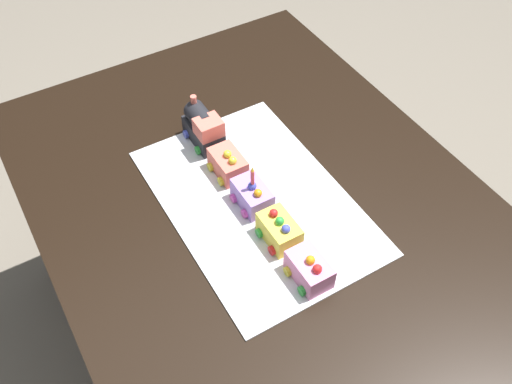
{
  "coord_description": "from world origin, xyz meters",
  "views": [
    {
      "loc": [
        0.72,
        -0.45,
        1.77
      ],
      "look_at": [
        -0.03,
        -0.01,
        0.77
      ],
      "focal_mm": 39.8,
      "sensor_mm": 36.0,
      "label": 1
    }
  ],
  "objects_px": {
    "cake_car_tanker_lavender": "(252,195)",
    "cake_car_hopper_lemon": "(279,230)",
    "cake_locomotive": "(203,127)",
    "dining_table": "(266,234)",
    "cake_car_gondola_bubblegum": "(309,269)",
    "cake_car_caboose_coral": "(228,164)",
    "birthday_candle": "(252,176)"
  },
  "relations": [
    {
      "from": "cake_car_tanker_lavender",
      "to": "cake_car_caboose_coral",
      "type": "bearing_deg",
      "value": 180.0
    },
    {
      "from": "cake_locomotive",
      "to": "cake_car_gondola_bubblegum",
      "type": "height_order",
      "value": "cake_locomotive"
    },
    {
      "from": "cake_car_caboose_coral",
      "to": "cake_car_gondola_bubblegum",
      "type": "bearing_deg",
      "value": 0.0
    },
    {
      "from": "birthday_candle",
      "to": "cake_locomotive",
      "type": "bearing_deg",
      "value": 180.0
    },
    {
      "from": "cake_locomotive",
      "to": "cake_car_caboose_coral",
      "type": "relative_size",
      "value": 1.4
    },
    {
      "from": "cake_car_tanker_lavender",
      "to": "birthday_candle",
      "type": "xyz_separation_m",
      "value": [
        0.0,
        0.0,
        0.07
      ]
    },
    {
      "from": "cake_locomotive",
      "to": "dining_table",
      "type": "bearing_deg",
      "value": 5.25
    },
    {
      "from": "dining_table",
      "to": "cake_locomotive",
      "type": "xyz_separation_m",
      "value": [
        -0.27,
        -0.03,
        0.16
      ]
    },
    {
      "from": "cake_locomotive",
      "to": "cake_car_hopper_lemon",
      "type": "distance_m",
      "value": 0.37
    },
    {
      "from": "cake_car_tanker_lavender",
      "to": "cake_car_hopper_lemon",
      "type": "distance_m",
      "value": 0.12
    },
    {
      "from": "cake_locomotive",
      "to": "cake_car_caboose_coral",
      "type": "distance_m",
      "value": 0.13
    },
    {
      "from": "cake_car_tanker_lavender",
      "to": "cake_car_hopper_lemon",
      "type": "bearing_deg",
      "value": 0.0
    },
    {
      "from": "cake_car_hopper_lemon",
      "to": "birthday_candle",
      "type": "height_order",
      "value": "birthday_candle"
    },
    {
      "from": "cake_car_tanker_lavender",
      "to": "cake_car_hopper_lemon",
      "type": "height_order",
      "value": "same"
    },
    {
      "from": "dining_table",
      "to": "cake_car_hopper_lemon",
      "type": "height_order",
      "value": "cake_car_hopper_lemon"
    },
    {
      "from": "cake_locomotive",
      "to": "cake_car_gondola_bubblegum",
      "type": "bearing_deg",
      "value": -0.0
    },
    {
      "from": "cake_car_caboose_coral",
      "to": "cake_car_hopper_lemon",
      "type": "relative_size",
      "value": 1.0
    },
    {
      "from": "cake_car_tanker_lavender",
      "to": "birthday_candle",
      "type": "distance_m",
      "value": 0.07
    },
    {
      "from": "cake_car_gondola_bubblegum",
      "to": "birthday_candle",
      "type": "bearing_deg",
      "value": 180.0
    },
    {
      "from": "cake_car_caboose_coral",
      "to": "cake_car_gondola_bubblegum",
      "type": "height_order",
      "value": "same"
    },
    {
      "from": "dining_table",
      "to": "cake_car_gondola_bubblegum",
      "type": "bearing_deg",
      "value": -6.76
    },
    {
      "from": "cake_car_caboose_coral",
      "to": "cake_car_hopper_lemon",
      "type": "distance_m",
      "value": 0.24
    },
    {
      "from": "cake_car_gondola_bubblegum",
      "to": "birthday_candle",
      "type": "height_order",
      "value": "birthday_candle"
    },
    {
      "from": "dining_table",
      "to": "cake_car_hopper_lemon",
      "type": "bearing_deg",
      "value": -15.14
    },
    {
      "from": "cake_car_caboose_coral",
      "to": "cake_car_gondola_bubblegum",
      "type": "xyz_separation_m",
      "value": [
        0.35,
        0.0,
        0.0
      ]
    },
    {
      "from": "cake_car_tanker_lavender",
      "to": "cake_car_hopper_lemon",
      "type": "relative_size",
      "value": 1.0
    },
    {
      "from": "dining_table",
      "to": "cake_locomotive",
      "type": "height_order",
      "value": "cake_locomotive"
    },
    {
      "from": "cake_car_caboose_coral",
      "to": "cake_car_tanker_lavender",
      "type": "height_order",
      "value": "same"
    },
    {
      "from": "dining_table",
      "to": "cake_car_hopper_lemon",
      "type": "xyz_separation_m",
      "value": [
        0.09,
        -0.03,
        0.14
      ]
    },
    {
      "from": "dining_table",
      "to": "birthday_candle",
      "type": "distance_m",
      "value": 0.21
    },
    {
      "from": "dining_table",
      "to": "cake_car_gondola_bubblegum",
      "type": "xyz_separation_m",
      "value": [
        0.21,
        -0.03,
        0.14
      ]
    },
    {
      "from": "cake_locomotive",
      "to": "birthday_candle",
      "type": "height_order",
      "value": "birthday_candle"
    }
  ]
}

